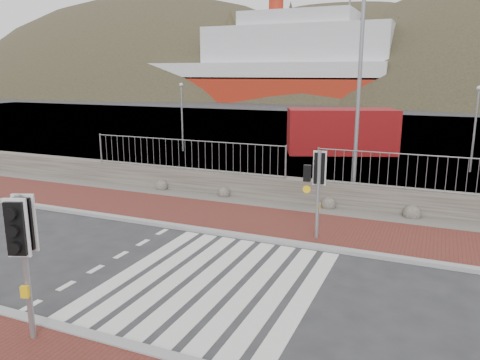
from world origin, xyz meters
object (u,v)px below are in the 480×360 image
at_px(traffic_signal_near, 23,238).
at_px(streetlight, 363,80).
at_px(shipping_container, 341,131).
at_px(ferry, 260,69).
at_px(traffic_signal_far, 317,176).

bearing_deg(traffic_signal_near, streetlight, 51.01).
xyz_separation_m(traffic_signal_near, streetlight, (3.77, 11.50, 2.52)).
relative_size(streetlight, shipping_container, 1.26).
height_order(ferry, traffic_signal_far, ferry).
xyz_separation_m(ferry, shipping_container, (23.73, -48.89, -4.05)).
bearing_deg(shipping_container, ferry, 94.69).
height_order(ferry, streetlight, ferry).
bearing_deg(streetlight, shipping_container, 125.82).
relative_size(traffic_signal_near, traffic_signal_far, 1.04).
bearing_deg(traffic_signal_far, ferry, -75.28).
height_order(streetlight, shipping_container, streetlight).
bearing_deg(traffic_signal_near, shipping_container, 66.63).
distance_m(traffic_signal_near, traffic_signal_far, 7.85).
bearing_deg(traffic_signal_near, ferry, 86.84).
relative_size(ferry, traffic_signal_near, 18.35).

